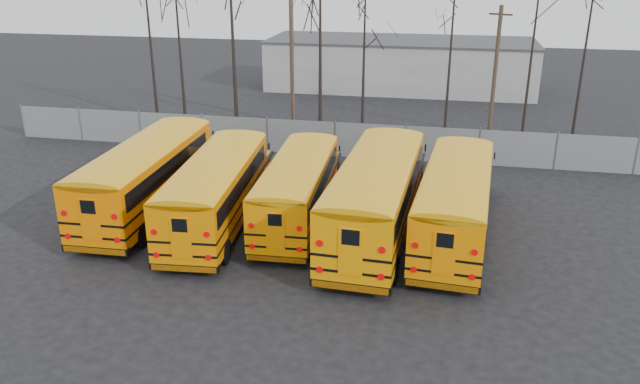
% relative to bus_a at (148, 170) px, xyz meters
% --- Properties ---
extents(ground, '(120.00, 120.00, 0.00)m').
position_rel_bus_a_xyz_m(ground, '(6.69, -2.38, -1.90)').
color(ground, black).
rests_on(ground, ground).
extents(fence, '(40.00, 0.04, 2.00)m').
position_rel_bus_a_xyz_m(fence, '(6.69, 9.62, -0.90)').
color(fence, gray).
rests_on(fence, ground).
extents(distant_building, '(22.00, 8.00, 4.00)m').
position_rel_bus_a_xyz_m(distant_building, '(8.69, 29.62, 0.10)').
color(distant_building, '#BBBCB6').
rests_on(distant_building, ground).
extents(bus_a, '(3.03, 11.69, 3.25)m').
position_rel_bus_a_xyz_m(bus_a, '(0.00, 0.00, 0.00)').
color(bus_a, black).
rests_on(bus_a, ground).
extents(bus_b, '(3.48, 11.17, 3.08)m').
position_rel_bus_a_xyz_m(bus_b, '(3.57, -0.91, -0.10)').
color(bus_b, black).
rests_on(bus_b, ground).
extents(bus_c, '(2.88, 10.41, 2.88)m').
position_rel_bus_a_xyz_m(bus_c, '(6.79, 0.21, -0.21)').
color(bus_c, black).
rests_on(bus_c, ground).
extents(bus_d, '(3.29, 12.17, 3.38)m').
position_rel_bus_a_xyz_m(bus_d, '(10.25, -0.64, 0.07)').
color(bus_d, black).
rests_on(bus_d, ground).
extents(bus_e, '(3.37, 11.33, 3.13)m').
position_rel_bus_a_xyz_m(bus_e, '(13.38, -0.29, -0.07)').
color(bus_e, black).
rests_on(bus_e, ground).
extents(utility_pole_left, '(1.63, 0.36, 9.16)m').
position_rel_bus_a_xyz_m(utility_pole_left, '(2.65, 15.87, 2.80)').
color(utility_pole_left, brown).
rests_on(utility_pole_left, ground).
extents(utility_pole_right, '(1.35, 0.67, 8.03)m').
position_rel_bus_a_xyz_m(utility_pole_right, '(15.57, 15.70, 2.22)').
color(utility_pole_right, '#443627').
rests_on(utility_pole_right, ground).
extents(tree_0, '(0.26, 0.26, 11.81)m').
position_rel_bus_a_xyz_m(tree_0, '(-6.84, 15.08, 4.00)').
color(tree_0, black).
rests_on(tree_0, ground).
extents(tree_1, '(0.26, 0.26, 10.95)m').
position_rel_bus_a_xyz_m(tree_1, '(-4.25, 13.90, 3.57)').
color(tree_1, black).
rests_on(tree_1, ground).
extents(tree_2, '(0.26, 0.26, 11.97)m').
position_rel_bus_a_xyz_m(tree_2, '(-0.13, 12.42, 4.08)').
color(tree_2, black).
rests_on(tree_2, ground).
extents(tree_3, '(0.26, 0.26, 11.70)m').
position_rel_bus_a_xyz_m(tree_3, '(5.08, 13.30, 3.94)').
color(tree_3, black).
rests_on(tree_3, ground).
extents(tree_4, '(0.26, 0.26, 10.00)m').
position_rel_bus_a_xyz_m(tree_4, '(7.80, 12.87, 3.10)').
color(tree_4, black).
rests_on(tree_4, ground).
extents(tree_5, '(0.26, 0.26, 11.91)m').
position_rel_bus_a_xyz_m(tree_5, '(12.79, 13.35, 4.05)').
color(tree_5, black).
rests_on(tree_5, ground).
extents(tree_6, '(0.26, 0.26, 12.16)m').
position_rel_bus_a_xyz_m(tree_6, '(17.28, 13.07, 4.17)').
color(tree_6, black).
rests_on(tree_6, ground).
extents(tree_7, '(0.26, 0.26, 11.78)m').
position_rel_bus_a_xyz_m(tree_7, '(20.57, 15.58, 3.99)').
color(tree_7, black).
rests_on(tree_7, ground).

